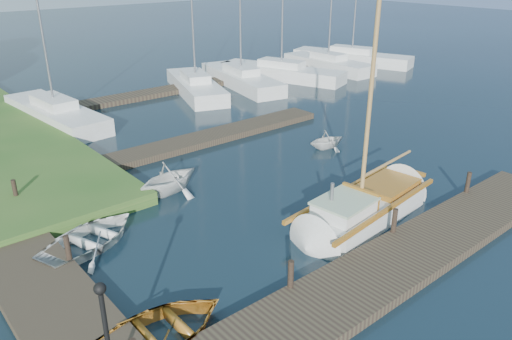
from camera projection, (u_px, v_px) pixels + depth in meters
ground at (256, 200)px, 18.60m from camera, size 160.00×160.00×0.00m
near_dock at (390, 267)px, 14.31m from camera, size 18.00×2.20×0.30m
left_dock at (13, 248)px, 15.22m from camera, size 2.20×18.00×0.30m
far_dock at (202, 139)px, 24.30m from camera, size 14.00×1.60×0.30m
pontoon at (220, 81)px, 35.72m from camera, size 30.00×1.60×0.30m
mooring_post_1 at (291, 274)px, 13.02m from camera, size 0.16×0.16×0.80m
mooring_post_2 at (394, 220)px, 15.68m from camera, size 0.16×0.16×0.80m
mooring_post_3 at (468, 182)px, 18.34m from camera, size 0.16×0.16×0.80m
mooring_post_4 at (68, 248)px, 14.19m from camera, size 0.16×0.16×0.80m
mooring_post_5 at (15, 190)px, 17.71m from camera, size 0.16×0.16×0.80m
lamp_post at (105, 321)px, 9.61m from camera, size 0.24×0.24×2.44m
sailboat at (365, 209)px, 17.17m from camera, size 7.33×2.77×9.83m
dinghy at (158, 329)px, 11.58m from camera, size 3.56×2.55×0.74m
tender_a at (90, 235)px, 15.50m from camera, size 4.10×3.51×0.72m
tender_b at (169, 176)px, 18.93m from camera, size 2.88×2.58×1.37m
tender_d at (327, 138)px, 23.45m from camera, size 2.15×1.95×0.98m
marina_boat_0 at (55, 112)px, 27.11m from camera, size 2.91×8.79×10.29m
marina_boat_3 at (196, 85)px, 32.84m from camera, size 4.87×8.58×12.95m
marina_boat_4 at (241, 77)px, 34.91m from camera, size 4.06×9.34×11.78m
marina_boat_5 at (281, 71)px, 36.80m from camera, size 5.22×9.70×11.58m
marina_boat_6 at (328, 63)px, 39.68m from camera, size 2.33×8.08×9.67m
marina_boat_7 at (352, 57)px, 42.24m from camera, size 5.43×10.12×10.50m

